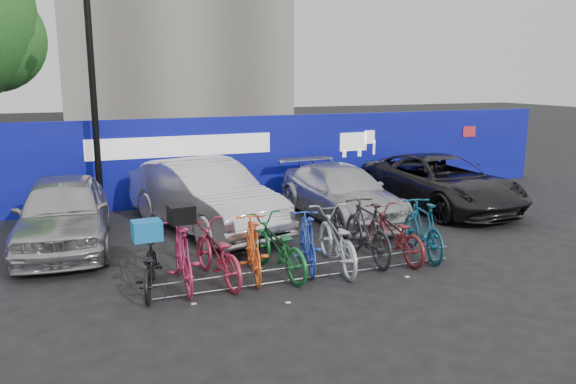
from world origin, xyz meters
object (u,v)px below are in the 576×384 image
car_2 (341,193)px  bike_7 (367,230)px  bike_1 (183,255)px  car_0 (64,212)px  bike_0 (149,266)px  bike_2 (217,253)px  lamppost (93,86)px  bike_6 (336,240)px  bike_9 (423,229)px  car_1 (204,196)px  bike_8 (395,234)px  car_3 (440,182)px  bike_3 (253,248)px  bike_5 (307,241)px  bike_rack (314,271)px  bike_4 (277,246)px

car_2 → bike_7: (-1.02, -3.13, -0.05)m
bike_1 → car_0: bearing=-56.7°
bike_0 → bike_2: size_ratio=0.87×
lamppost → bike_0: bearing=-85.5°
bike_6 → bike_9: 1.89m
car_1 → bike_8: size_ratio=2.55×
car_3 → bike_3: size_ratio=2.79×
car_1 → car_3: 6.42m
bike_5 → bike_8: 1.82m
lamppost → bike_1: lamppost is taller
lamppost → bike_1: 6.22m
car_0 → bike_6: (4.68, -3.21, -0.20)m
car_0 → bike_0: bearing=-63.5°
car_1 → car_2: car_1 is taller
car_1 → bike_6: 3.86m
bike_2 → bike_1: bearing=-2.8°
bike_rack → bike_6: bike_6 is taller
car_3 → bike_2: car_3 is taller
car_2 → bike_8: 3.27m
lamppost → bike_1: bearing=-79.7°
lamppost → bike_5: size_ratio=3.45×
bike_0 → bike_5: size_ratio=0.96×
bike_4 → bike_7: (1.89, 0.10, 0.08)m
lamppost → bike_5: 6.95m
car_2 → car_3: 2.99m
bike_3 → bike_8: bearing=-170.0°
car_2 → bike_1: car_2 is taller
bike_rack → bike_1: 2.29m
bike_6 → bike_8: size_ratio=1.09×
bike_5 → bike_4: bearing=20.3°
bike_7 → bike_8: bearing=173.6°
car_1 → bike_0: 3.85m
car_3 → bike_0: (-8.16, -3.28, -0.26)m
bike_1 → bike_4: size_ratio=0.93×
car_0 → bike_3: size_ratio=2.42×
bike_2 → bike_7: size_ratio=0.97×
bike_4 → bike_3: bearing=-11.0°
bike_rack → bike_4: size_ratio=2.79×
bike_rack → car_3: 6.59m
car_3 → bike_1: size_ratio=2.71×
bike_rack → bike_5: (0.11, 0.54, 0.37)m
bike_1 → bike_2: bike_1 is taller
car_2 → bike_3: bearing=-138.5°
car_3 → bike_9: bearing=-132.5°
bike_0 → bike_4: (2.26, 0.01, 0.08)m
bike_5 → bike_8: bike_5 is taller
lamppost → bike_8: (5.13, -5.52, -2.77)m
bike_3 → bike_7: (2.33, 0.08, 0.06)m
bike_rack → bike_0: 2.82m
bike_4 → bike_6: (1.14, -0.07, 0.02)m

